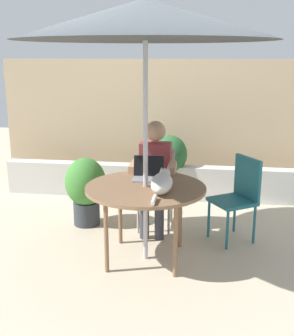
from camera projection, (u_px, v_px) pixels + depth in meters
The scene contains 12 objects.
ground_plane at pixel (146, 258), 4.17m from camera, with size 14.00×14.00×0.00m, color #BCAD93.
fence_back at pixel (169, 124), 6.25m from camera, with size 4.95×0.08×1.86m, color tan.
planter_wall_low at pixel (165, 182), 5.86m from camera, with size 4.46×0.20×0.46m, color beige.
patio_table at pixel (146, 192), 3.99m from camera, with size 1.13×1.13×0.74m.
patio_umbrella at pixel (145, 20), 3.60m from camera, with size 2.26×2.26×2.38m.
chair_occupied at pixel (156, 182), 4.85m from camera, with size 0.40×0.40×0.89m.
chair_empty at pixel (239, 192), 4.48m from camera, with size 0.55×0.55×0.89m.
person_seated at pixel (155, 171), 4.66m from camera, with size 0.48×0.48×1.23m.
laptop at pixel (148, 172), 4.22m from camera, with size 0.31×0.27×0.21m.
cat at pixel (162, 183), 3.81m from camera, with size 0.20×0.65×0.17m.
potted_plant_near_fence at pixel (86, 187), 4.90m from camera, with size 0.47×0.47×0.79m.
potted_plant_by_chair at pixel (170, 163), 5.80m from camera, with size 0.47×0.47×0.88m.
Camera 1 is at (0.55, -3.76, 1.93)m, focal length 45.66 mm.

